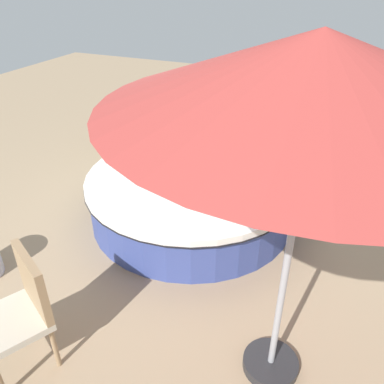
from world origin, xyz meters
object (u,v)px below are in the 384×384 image
(throw_pillow_0, at_px, (193,144))
(planter, at_px, (134,116))
(patio_umbrella, at_px, (318,74))
(patio_chair, at_px, (22,306))
(throw_pillow_2, at_px, (134,160))
(throw_pillow_1, at_px, (158,146))
(round_bed, at_px, (192,195))

(throw_pillow_0, distance_m, planter, 1.58)
(patio_umbrella, bearing_deg, patio_chair, -160.74)
(throw_pillow_0, distance_m, patio_chair, 3.12)
(throw_pillow_2, distance_m, patio_chair, 2.37)
(throw_pillow_0, xyz_separation_m, patio_chair, (-0.09, -3.12, -0.09))
(throw_pillow_1, relative_size, patio_chair, 0.54)
(throw_pillow_0, xyz_separation_m, planter, (-1.38, 0.77, -0.05))
(round_bed, relative_size, throw_pillow_1, 4.89)
(throw_pillow_2, bearing_deg, patio_chair, -80.64)
(throw_pillow_1, bearing_deg, throw_pillow_0, 39.65)
(round_bed, distance_m, patio_umbrella, 3.04)
(throw_pillow_0, distance_m, throw_pillow_1, 0.48)
(throw_pillow_1, xyz_separation_m, patio_umbrella, (2.10, -2.17, 1.64))
(throw_pillow_2, xyz_separation_m, patio_chair, (0.39, -2.34, -0.10))
(throw_pillow_2, bearing_deg, round_bed, 4.06)
(throw_pillow_2, bearing_deg, patio_umbrella, -37.64)
(throw_pillow_1, relative_size, throw_pillow_2, 1.15)
(patio_umbrella, bearing_deg, throw_pillow_1, 134.04)
(throw_pillow_0, height_order, patio_chair, patio_chair)
(throw_pillow_0, distance_m, throw_pillow_2, 0.91)
(patio_umbrella, xyz_separation_m, planter, (-3.11, 3.26, -1.73))
(patio_umbrella, distance_m, planter, 4.82)
(patio_chair, height_order, patio_umbrella, patio_umbrella)
(round_bed, height_order, throw_pillow_0, throw_pillow_0)
(round_bed, relative_size, patio_chair, 2.64)
(patio_chair, height_order, planter, planter)
(throw_pillow_0, bearing_deg, patio_chair, -91.70)
(patio_chair, bearing_deg, throw_pillow_2, -52.29)
(throw_pillow_2, xyz_separation_m, planter, (-0.90, 1.55, -0.06))
(round_bed, xyz_separation_m, planter, (-1.68, 1.50, 0.31))
(throw_pillow_1, distance_m, patio_umbrella, 3.44)
(round_bed, bearing_deg, throw_pillow_2, -175.94)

